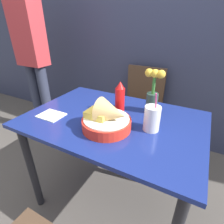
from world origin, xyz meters
The scene contains 10 objects.
ground_plane centered at (0.00, 0.00, 0.00)m, with size 12.00×12.00×0.00m, color #4C4742.
wall_window centered at (0.00, 1.02, 1.30)m, with size 7.00×0.06×2.60m.
dining_table centered at (0.00, 0.00, 0.62)m, with size 1.06×0.73×0.73m.
chair_far_window centered at (-0.09, 0.82, 0.50)m, with size 0.40×0.40×0.85m.
food_basket centered at (0.03, -0.12, 0.79)m, with size 0.27×0.27×0.18m.
ketchup_bottle centered at (0.00, 0.09, 0.83)m, with size 0.06×0.06×0.21m.
drink_cup centered at (0.24, -0.02, 0.79)m, with size 0.09×0.09×0.22m.
flower_vase centered at (0.18, 0.19, 0.86)m, with size 0.12×0.07×0.28m.
napkin centered at (-0.36, -0.16, 0.73)m, with size 0.15×0.12×0.01m.
person_standing centered at (-1.21, 0.47, 1.00)m, with size 0.32×0.19×1.73m.
Camera 1 is at (0.43, -0.83, 1.25)m, focal length 28.00 mm.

